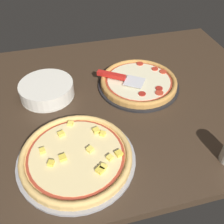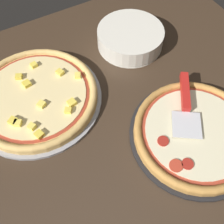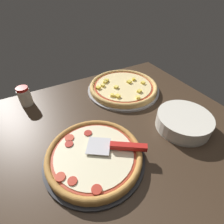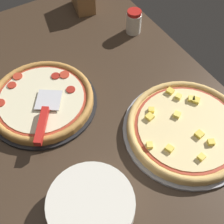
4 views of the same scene
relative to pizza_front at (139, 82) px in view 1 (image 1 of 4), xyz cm
name	(u,v)px [view 1 (image 1 of 4)]	position (x,y,z in cm)	size (l,w,h in cm)	color
ground_plane	(128,99)	(6.60, 5.52, -4.30)	(125.90, 103.68, 3.60)	#38281C
pizza_pan_front	(138,85)	(0.03, -0.01, -2.00)	(36.23, 36.23, 1.00)	black
pizza_front	(139,82)	(0.00, 0.00, 0.00)	(34.05, 34.05, 2.94)	#B77F3D
pizza_pan_back	(77,159)	(33.41, 33.90, -2.00)	(39.63, 39.63, 1.00)	#939399
pizza_back	(76,156)	(33.38, 33.89, -0.08)	(37.26, 37.26, 3.32)	#DBAD60
serving_spatula	(116,76)	(9.58, -3.18, 2.25)	(20.41, 16.18, 2.00)	silver
plate_stack	(47,90)	(40.09, -3.43, 0.65)	(22.76, 22.76, 6.30)	silver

